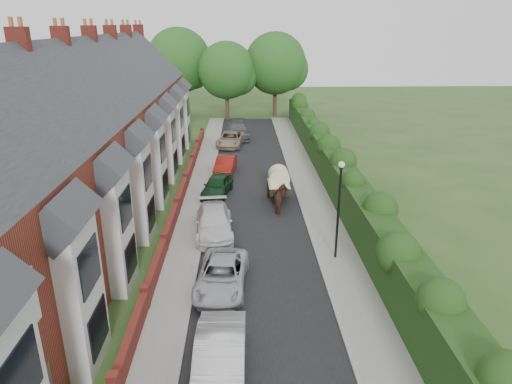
% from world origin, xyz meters
% --- Properties ---
extents(ground, '(140.00, 140.00, 0.00)m').
position_xyz_m(ground, '(0.00, 0.00, 0.00)').
color(ground, '#2D4C1E').
rests_on(ground, ground).
extents(road, '(6.00, 58.00, 0.02)m').
position_xyz_m(road, '(-0.50, 11.00, 0.01)').
color(road, black).
rests_on(road, ground).
extents(pavement_hedge_side, '(2.20, 58.00, 0.12)m').
position_xyz_m(pavement_hedge_side, '(3.60, 11.00, 0.06)').
color(pavement_hedge_side, gray).
rests_on(pavement_hedge_side, ground).
extents(pavement_house_side, '(1.70, 58.00, 0.12)m').
position_xyz_m(pavement_house_side, '(-4.35, 11.00, 0.06)').
color(pavement_house_side, gray).
rests_on(pavement_house_side, ground).
extents(kerb_hedge_side, '(0.18, 58.00, 0.13)m').
position_xyz_m(kerb_hedge_side, '(2.55, 11.00, 0.07)').
color(kerb_hedge_side, gray).
rests_on(kerb_hedge_side, ground).
extents(kerb_house_side, '(0.18, 58.00, 0.13)m').
position_xyz_m(kerb_house_side, '(-3.55, 11.00, 0.07)').
color(kerb_house_side, gray).
rests_on(kerb_house_side, ground).
extents(hedge, '(2.10, 58.00, 2.85)m').
position_xyz_m(hedge, '(5.40, 11.00, 1.60)').
color(hedge, '#163711').
rests_on(hedge, ground).
extents(terrace_row, '(9.05, 40.50, 11.50)m').
position_xyz_m(terrace_row, '(-10.87, 9.98, 4.47)').
color(terrace_row, maroon).
rests_on(terrace_row, ground).
extents(garden_wall_row, '(0.35, 40.35, 1.10)m').
position_xyz_m(garden_wall_row, '(-5.35, 10.00, 0.46)').
color(garden_wall_row, maroon).
rests_on(garden_wall_row, ground).
extents(lamppost, '(0.32, 0.32, 5.16)m').
position_xyz_m(lamppost, '(3.40, 4.00, 3.30)').
color(lamppost, black).
rests_on(lamppost, ground).
extents(tree_far_left, '(7.14, 6.80, 9.29)m').
position_xyz_m(tree_far_left, '(-2.65, 40.08, 5.71)').
color(tree_far_left, '#332316').
rests_on(tree_far_left, ground).
extents(tree_far_right, '(7.98, 7.60, 10.31)m').
position_xyz_m(tree_far_right, '(3.39, 42.08, 6.31)').
color(tree_far_right, '#332316').
rests_on(tree_far_right, ground).
extents(tree_far_back, '(8.40, 8.00, 10.82)m').
position_xyz_m(tree_far_back, '(-8.59, 43.08, 6.62)').
color(tree_far_back, '#332316').
rests_on(tree_far_back, ground).
extents(car_silver_a, '(1.75, 4.80, 1.57)m').
position_xyz_m(car_silver_a, '(-2.08, -4.20, 0.79)').
color(car_silver_a, '#B7B8BD').
rests_on(car_silver_a, ground).
extents(car_silver_b, '(2.55, 4.83, 1.29)m').
position_xyz_m(car_silver_b, '(-2.23, 1.49, 0.65)').
color(car_silver_b, '#B7B9BF').
rests_on(car_silver_b, ground).
extents(car_white, '(2.41, 5.11, 1.44)m').
position_xyz_m(car_white, '(-2.89, 7.14, 0.72)').
color(car_white, silver).
rests_on(car_white, ground).
extents(car_green, '(2.40, 4.32, 1.39)m').
position_xyz_m(car_green, '(-3.00, 13.40, 0.70)').
color(car_green, black).
rests_on(car_green, ground).
extents(car_red, '(1.85, 4.19, 1.34)m').
position_xyz_m(car_red, '(-2.59, 18.20, 0.67)').
color(car_red, maroon).
rests_on(car_red, ground).
extents(car_beige, '(2.98, 5.18, 1.36)m').
position_xyz_m(car_beige, '(-2.33, 26.83, 0.68)').
color(car_beige, tan).
rests_on(car_beige, ground).
extents(car_grey, '(2.58, 5.60, 1.59)m').
position_xyz_m(car_grey, '(-1.67, 30.20, 0.79)').
color(car_grey, '#4E4F54').
rests_on(car_grey, ground).
extents(horse, '(1.00, 1.95, 1.60)m').
position_xyz_m(horse, '(1.17, 10.32, 0.80)').
color(horse, '#442319').
rests_on(horse, ground).
extents(horse_cart, '(1.46, 3.23, 2.33)m').
position_xyz_m(horse_cart, '(1.17, 12.36, 1.33)').
color(horse_cart, black).
rests_on(horse_cart, ground).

